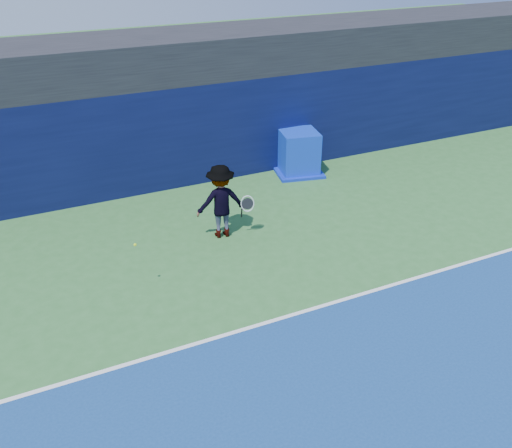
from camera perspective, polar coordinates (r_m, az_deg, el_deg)
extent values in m
plane|color=#316C30|center=(9.61, 8.70, -19.95)|extent=(80.00, 80.00, 0.00)
cube|color=white|center=(11.49, 0.38, -10.03)|extent=(24.00, 0.10, 0.01)
cube|color=black|center=(17.46, -12.31, 15.85)|extent=(36.00, 3.00, 1.20)
cube|color=#090E35|center=(17.08, -10.75, 8.39)|extent=(36.00, 1.00, 3.00)
cube|color=#0D2FBF|center=(18.09, 4.27, 7.16)|extent=(1.35, 1.35, 1.36)
cube|color=#0C24B4|center=(18.33, 4.20, 5.31)|extent=(1.69, 1.69, 0.09)
imported|color=white|center=(14.17, -3.53, 2.27)|extent=(1.31, 0.86, 1.91)
cylinder|color=black|center=(14.25, -1.44, 1.12)|extent=(0.09, 0.17, 0.30)
torus|color=silver|center=(14.15, -0.86, 2.05)|extent=(0.35, 0.20, 0.34)
cylinder|color=black|center=(14.15, -0.86, 2.05)|extent=(0.29, 0.15, 0.29)
sphere|color=#BCDB18|center=(12.11, -12.00, -2.04)|extent=(0.06, 0.06, 0.06)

